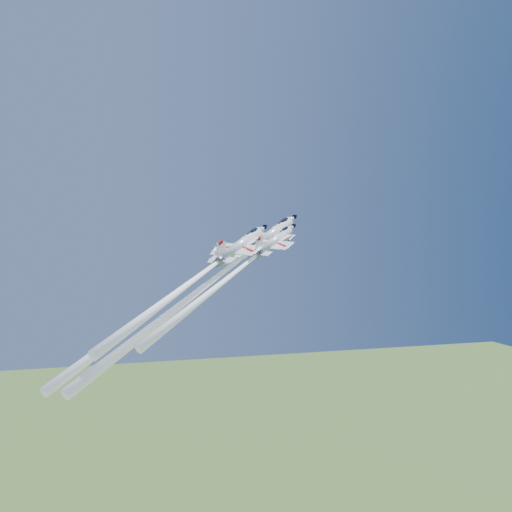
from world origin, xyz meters
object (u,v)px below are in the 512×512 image
object	(u,v)px
jet_left	(178,292)
jet_right	(234,274)
jet_slot	(198,276)
jet_lead	(211,281)

from	to	relation	value
jet_left	jet_right	distance (m)	11.61
jet_slot	jet_lead	bearing A→B (deg)	99.71
jet_lead	jet_right	bearing A→B (deg)	3.24
jet_lead	jet_slot	bearing A→B (deg)	-80.29
jet_lead	jet_slot	xyz separation A→B (m)	(-3.10, -3.23, 1.21)
jet_right	jet_slot	world-z (taller)	jet_right
jet_right	jet_slot	distance (m)	6.56
jet_left	jet_slot	world-z (taller)	jet_left
jet_right	jet_lead	bearing A→B (deg)	-176.76
jet_lead	jet_left	bearing A→B (deg)	-139.22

